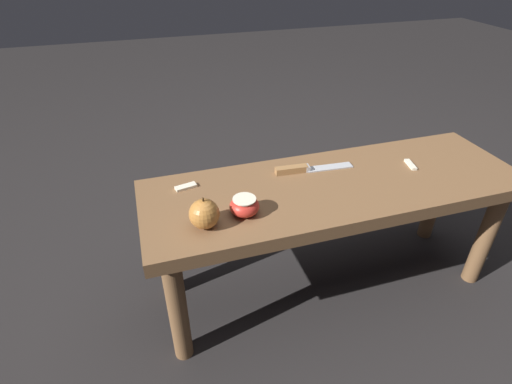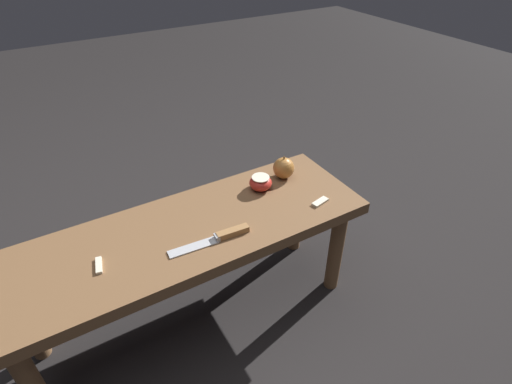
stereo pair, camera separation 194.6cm
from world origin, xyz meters
The scene contains 7 objects.
ground_plane centered at (0.00, 0.00, 0.00)m, with size 8.00×8.00×0.00m, color black.
wooden_bench centered at (0.00, 0.00, 0.36)m, with size 1.13×0.37×0.42m.
knife centered at (-0.07, 0.09, 0.43)m, with size 0.25×0.04×0.02m.
apple_whole centered at (-0.41, -0.09, 0.46)m, with size 0.08×0.08×0.09m.
apple_cut centered at (-0.30, -0.07, 0.44)m, with size 0.08×0.08×0.05m.
apple_slice_near_knife centered at (0.27, 0.02, 0.42)m, with size 0.03×0.06×0.01m.
apple_slice_center centered at (-0.43, 0.10, 0.42)m, with size 0.06×0.04×0.01m.
Camera 1 is at (-0.52, -0.87, 1.04)m, focal length 28.00 mm.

